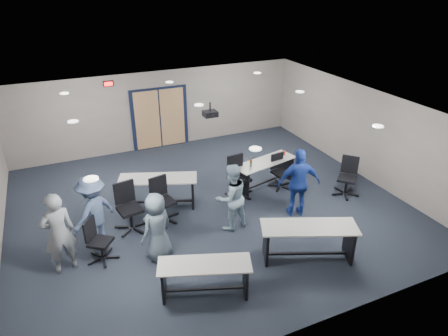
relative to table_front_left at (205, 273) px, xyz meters
name	(u,v)px	position (x,y,z in m)	size (l,w,h in m)	color
floor	(208,206)	(1.27, 2.99, -0.49)	(10.00, 10.00, 0.00)	#1B232C
back_wall	(159,110)	(1.27, 7.49, 0.86)	(10.00, 0.04, 2.70)	gray
front_wall	(311,268)	(1.27, -1.51, 0.86)	(10.00, 0.04, 2.70)	gray
right_wall	(362,132)	(6.27, 2.99, 0.86)	(0.04, 9.00, 2.70)	gray
ceiling	(206,109)	(1.27, 2.99, 2.21)	(10.00, 9.00, 0.04)	silver
double_door	(160,118)	(1.27, 7.45, 0.56)	(2.00, 0.07, 2.20)	black
exit_sign	(108,84)	(-0.33, 7.43, 1.96)	(0.32, 0.07, 0.18)	black
ceiling_projector	(210,114)	(1.57, 3.49, 1.91)	(0.35, 0.32, 0.37)	black
ceiling_can_lights	(203,108)	(1.27, 3.24, 2.18)	(6.24, 5.74, 0.02)	white
table_front_left	(205,273)	(0.00, 0.00, 0.00)	(1.87, 1.16, 0.72)	#BAB8B0
table_front_right	(308,237)	(2.43, 0.10, 0.07)	(2.14, 1.42, 0.83)	#BAB8B0
table_back_left	(158,187)	(0.09, 3.56, 0.07)	(2.14, 1.34, 0.82)	#BAB8B0
table_back_right	(265,169)	(3.20, 3.38, 0.05)	(2.03, 1.07, 1.07)	#BAB8B0
chair_back_a	(130,208)	(-0.84, 2.76, 0.11)	(0.75, 0.75, 1.20)	black
chair_back_b	(163,200)	(0.01, 2.82, 0.08)	(0.72, 0.72, 1.14)	black
chair_back_c	(239,177)	(2.27, 3.14, 0.09)	(0.73, 0.73, 1.17)	black
chair_back_d	(281,172)	(3.58, 3.10, 0.01)	(0.63, 0.63, 1.00)	black
chair_loose_left	(100,240)	(-1.67, 1.87, 0.01)	(0.63, 0.63, 1.00)	black
chair_loose_right	(347,177)	(5.03, 1.98, 0.06)	(0.69, 0.69, 1.10)	black
person_gray	(59,233)	(-2.44, 1.86, 0.42)	(0.67, 0.44, 1.83)	gray
person_plaid	(157,227)	(-0.51, 1.45, 0.30)	(0.77, 0.50, 1.58)	#4B5C68
person_lightblue	(231,197)	(1.41, 1.84, 0.36)	(0.82, 0.64, 1.69)	#97B5C8
person_navy	(299,183)	(3.21, 1.68, 0.42)	(1.07, 0.45, 1.83)	navy
person_back	(93,212)	(-1.68, 2.46, 0.38)	(1.13, 0.65, 1.75)	#425477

